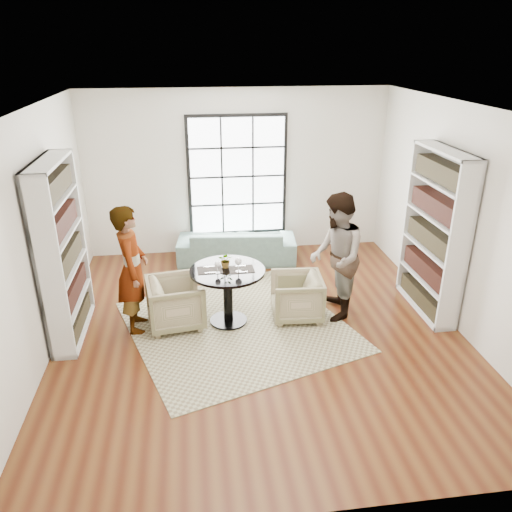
{
  "coord_description": "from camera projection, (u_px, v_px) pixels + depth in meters",
  "views": [
    {
      "loc": [
        -0.85,
        -5.95,
        3.72
      ],
      "look_at": [
        0.0,
        0.4,
        0.95
      ],
      "focal_mm": 35.0,
      "sensor_mm": 36.0,
      "label": 1
    }
  ],
  "objects": [
    {
      "name": "cutlery_left",
      "position": [
        210.0,
        270.0,
        6.83
      ],
      "size": [
        0.15,
        0.22,
        0.01
      ],
      "primitive_type": null,
      "rotation": [
        0.0,
        0.0,
        0.03
      ],
      "color": "silver",
      "rests_on": "placemat_left"
    },
    {
      "name": "ground",
      "position": [
        260.0,
        330.0,
        6.99
      ],
      "size": [
        6.0,
        6.0,
        0.0
      ],
      "primitive_type": "plane",
      "color": "#5B3315"
    },
    {
      "name": "wine_glass_left",
      "position": [
        217.0,
        265.0,
        6.7
      ],
      "size": [
        0.08,
        0.08,
        0.18
      ],
      "color": "silver",
      "rests_on": "pedestal_table"
    },
    {
      "name": "rug",
      "position": [
        238.0,
        326.0,
        7.07
      ],
      "size": [
        3.58,
        3.58,
        0.01
      ],
      "primitive_type": "cube",
      "rotation": [
        0.0,
        0.0,
        0.32
      ],
      "color": "tan",
      "rests_on": "ground"
    },
    {
      "name": "pedestal_table",
      "position": [
        228.0,
        285.0,
        6.95
      ],
      "size": [
        1.04,
        1.04,
        0.83
      ],
      "rotation": [
        0.0,
        0.0,
        0.03
      ],
      "color": "black",
      "rests_on": "ground"
    },
    {
      "name": "sofa",
      "position": [
        237.0,
        245.0,
        9.09
      ],
      "size": [
        2.2,
        1.04,
        0.62
      ],
      "primitive_type": "imported",
      "rotation": [
        0.0,
        0.0,
        3.04
      ],
      "color": "slate",
      "rests_on": "ground"
    },
    {
      "name": "person_left",
      "position": [
        132.0,
        270.0,
        6.7
      ],
      "size": [
        0.44,
        0.66,
        1.79
      ],
      "primitive_type": "imported",
      "rotation": [
        0.0,
        0.0,
        1.59
      ],
      "color": "gray",
      "rests_on": "ground"
    },
    {
      "name": "placemat_left",
      "position": [
        210.0,
        270.0,
        6.84
      ],
      "size": [
        0.35,
        0.27,
        0.01
      ],
      "primitive_type": "cube",
      "rotation": [
        0.0,
        0.0,
        0.03
      ],
      "color": "#272422",
      "rests_on": "pedestal_table"
    },
    {
      "name": "armchair_right",
      "position": [
        297.0,
        297.0,
        7.19
      ],
      "size": [
        0.77,
        0.75,
        0.65
      ],
      "primitive_type": "imported",
      "rotation": [
        0.0,
        0.0,
        -1.64
      ],
      "color": "tan",
      "rests_on": "ground"
    },
    {
      "name": "person_right",
      "position": [
        336.0,
        257.0,
        7.02
      ],
      "size": [
        0.82,
        0.99,
        1.84
      ],
      "primitive_type": "imported",
      "rotation": [
        0.0,
        0.0,
        -1.72
      ],
      "color": "gray",
      "rests_on": "ground"
    },
    {
      "name": "flower_centerpiece",
      "position": [
        226.0,
        260.0,
        6.88
      ],
      "size": [
        0.24,
        0.22,
        0.22
      ],
      "primitive_type": "imported",
      "rotation": [
        0.0,
        0.0,
        -0.29
      ],
      "color": "gray",
      "rests_on": "pedestal_table"
    },
    {
      "name": "wine_glass_right",
      "position": [
        238.0,
        262.0,
        6.74
      ],
      "size": [
        0.09,
        0.09,
        0.21
      ],
      "color": "silver",
      "rests_on": "pedestal_table"
    },
    {
      "name": "room_shell",
      "position": [
        255.0,
        232.0,
        6.99
      ],
      "size": [
        6.0,
        6.01,
        6.0
      ],
      "color": "silver",
      "rests_on": "ground"
    },
    {
      "name": "armchair_left",
      "position": [
        176.0,
        303.0,
        6.98
      ],
      "size": [
        0.87,
        0.86,
        0.7
      ],
      "primitive_type": "imported",
      "rotation": [
        0.0,
        0.0,
        1.72
      ],
      "color": "tan",
      "rests_on": "ground"
    },
    {
      "name": "cutlery_right",
      "position": [
        242.0,
        269.0,
        6.86
      ],
      "size": [
        0.15,
        0.22,
        0.01
      ],
      "primitive_type": null,
      "rotation": [
        0.0,
        0.0,
        0.03
      ],
      "color": "silver",
      "rests_on": "placemat_right"
    },
    {
      "name": "placemat_right",
      "position": [
        242.0,
        269.0,
        6.86
      ],
      "size": [
        0.35,
        0.27,
        0.01
      ],
      "primitive_type": "cube",
      "rotation": [
        0.0,
        0.0,
        0.03
      ],
      "color": "#272422",
      "rests_on": "pedestal_table"
    }
  ]
}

